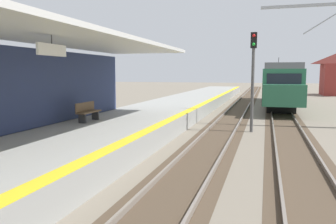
# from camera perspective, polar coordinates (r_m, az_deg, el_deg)

# --- Properties ---
(station_platform) EXTENTS (5.00, 80.00, 0.91)m
(station_platform) POSITION_cam_1_polar(r_m,az_deg,el_deg) (17.68, -5.88, -2.07)
(station_platform) COLOR #999993
(station_platform) RESTS_ON ground
(track_pair_nearest_platform) EXTENTS (2.34, 120.00, 0.16)m
(track_pair_nearest_platform) POSITION_cam_1_polar(r_m,az_deg,el_deg) (20.53, 9.92, -2.05)
(track_pair_nearest_platform) COLOR #4C3D2D
(track_pair_nearest_platform) RESTS_ON ground
(track_pair_middle) EXTENTS (2.34, 120.00, 0.16)m
(track_pair_middle) POSITION_cam_1_polar(r_m,az_deg,el_deg) (20.44, 19.44, -2.37)
(track_pair_middle) COLOR #4C3D2D
(track_pair_middle) RESTS_ON ground
(approaching_train) EXTENTS (2.93, 19.60, 4.76)m
(approaching_train) POSITION_cam_1_polar(r_m,az_deg,el_deg) (33.61, 18.39, 4.70)
(approaching_train) COLOR #286647
(approaching_train) RESTS_ON ground
(rail_signal_post) EXTENTS (0.32, 0.34, 5.20)m
(rail_signal_post) POSITION_cam_1_polar(r_m,az_deg,el_deg) (18.14, 14.24, 6.68)
(rail_signal_post) COLOR #4C4C4C
(rail_signal_post) RESTS_ON ground
(platform_bench) EXTENTS (0.45, 1.60, 0.88)m
(platform_bench) POSITION_cam_1_polar(r_m,az_deg,el_deg) (15.86, -13.50, 0.15)
(platform_bench) COLOR brown
(platform_bench) RESTS_ON station_platform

